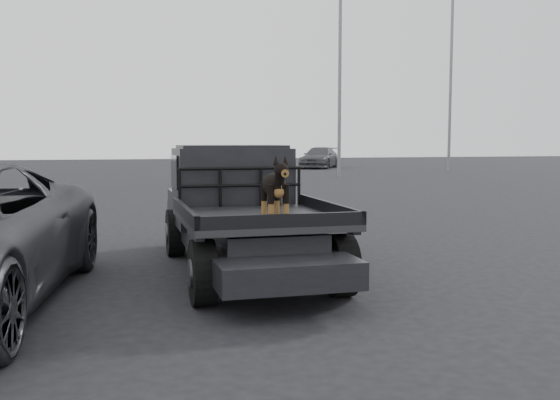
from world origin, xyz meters
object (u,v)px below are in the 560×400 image
object	(u,v)px
floodlight_mid	(340,26)
distant_car_b	(320,158)
floodlight_far	(452,42)
flatbed_ute	(244,240)
dog	(275,190)

from	to	relation	value
floodlight_mid	distant_car_b	bearing A→B (deg)	76.96
distant_car_b	floodlight_mid	world-z (taller)	floodlight_mid
distant_car_b	floodlight_far	distance (m)	11.41
flatbed_ute	distant_car_b	xyz separation A→B (m)	(12.06, 32.39, 0.26)
distant_car_b	floodlight_mid	bearing A→B (deg)	-71.09
floodlight_mid	floodlight_far	xyz separation A→B (m)	(8.82, 4.11, 0.14)
dog	distant_car_b	bearing A→B (deg)	70.53
dog	distant_car_b	world-z (taller)	dog
floodlight_far	floodlight_mid	bearing A→B (deg)	-155.01
floodlight_mid	dog	bearing A→B (deg)	-112.08
flatbed_ute	dog	world-z (taller)	dog
flatbed_ute	floodlight_far	world-z (taller)	floodlight_far
floodlight_mid	floodlight_far	world-z (taller)	floodlight_far
flatbed_ute	dog	distance (m)	1.81
dog	floodlight_far	bearing A→B (deg)	56.50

